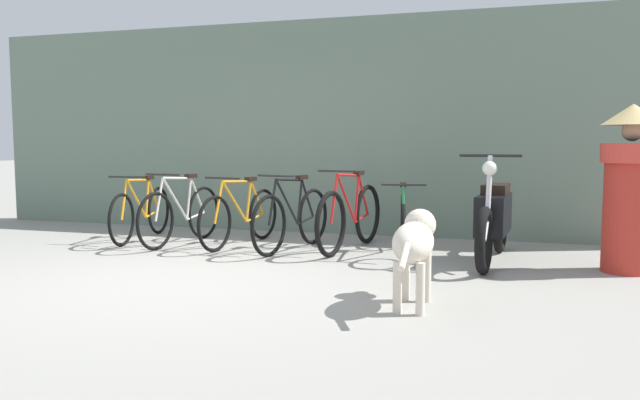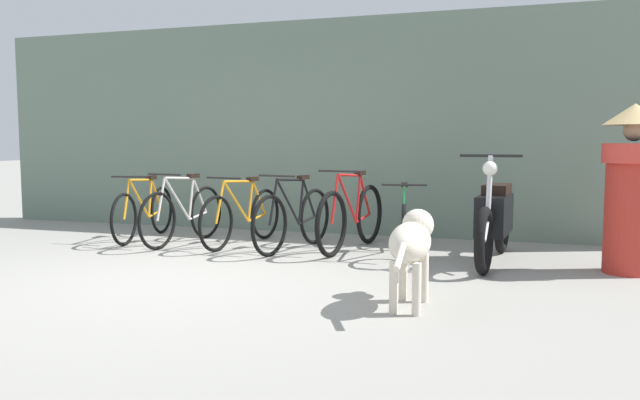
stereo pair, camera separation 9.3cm
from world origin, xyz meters
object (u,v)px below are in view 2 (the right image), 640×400
at_px(bicycle_0, 144,212).
at_px(motorcycle, 494,219).
at_px(person_in_robes, 632,184).
at_px(bicycle_3, 294,218).
at_px(stray_dog, 412,242).
at_px(bicycle_2, 242,216).
at_px(bicycle_1, 183,214).
at_px(bicycle_4, 352,217).
at_px(bicycle_5, 404,224).

height_order(bicycle_0, motorcycle, motorcycle).
distance_m(bicycle_0, person_in_robes, 5.52).
distance_m(bicycle_3, motorcycle, 2.20).
bearing_deg(stray_dog, bicycle_2, 47.38).
distance_m(motorcycle, stray_dog, 1.96).
relative_size(bicycle_0, bicycle_1, 1.02).
bearing_deg(bicycle_4, bicycle_0, -79.72).
relative_size(bicycle_3, bicycle_5, 0.97).
height_order(bicycle_2, person_in_robes, person_in_robes).
height_order(bicycle_4, stray_dog, bicycle_4).
height_order(bicycle_0, person_in_robes, person_in_robes).
bearing_deg(person_in_robes, bicycle_1, 2.93).
height_order(bicycle_0, bicycle_3, bicycle_3).
height_order(bicycle_1, motorcycle, motorcycle).
distance_m(bicycle_4, stray_dog, 2.44).
xyz_separation_m(bicycle_1, bicycle_2, (0.72, 0.12, -0.01)).
relative_size(bicycle_4, person_in_robes, 1.10).
relative_size(bicycle_1, bicycle_3, 1.01).
xyz_separation_m(bicycle_3, bicycle_5, (1.24, 0.09, -0.03)).
distance_m(bicycle_5, person_in_robes, 2.25).
bearing_deg(bicycle_1, bicycle_3, 95.55).
xyz_separation_m(bicycle_3, person_in_robes, (3.42, -0.23, 0.47)).
relative_size(bicycle_3, bicycle_4, 0.93).
height_order(bicycle_1, person_in_robes, person_in_robes).
xyz_separation_m(bicycle_1, bicycle_3, (1.42, -0.01, -0.00)).
bearing_deg(bicycle_4, bicycle_2, -77.48).
height_order(bicycle_3, motorcycle, motorcycle).
height_order(bicycle_2, bicycle_4, bicycle_4).
relative_size(bicycle_5, person_in_robes, 1.06).
relative_size(bicycle_5, stray_dog, 1.47).
distance_m(bicycle_3, stray_dog, 2.61).
relative_size(motorcycle, stray_dog, 1.65).
relative_size(bicycle_0, motorcycle, 0.88).
bearing_deg(bicycle_5, bicycle_0, -101.19).
distance_m(bicycle_2, bicycle_4, 1.33).
xyz_separation_m(bicycle_2, stray_dog, (2.38, -2.13, 0.14)).
bearing_deg(bicycle_4, stray_dog, 34.98).
xyz_separation_m(bicycle_4, motorcycle, (1.57, -0.31, 0.07)).
bearing_deg(bicycle_5, bicycle_2, -101.11).
xyz_separation_m(bicycle_1, bicycle_4, (2.05, 0.19, 0.02)).
distance_m(bicycle_5, stray_dog, 2.14).
bearing_deg(stray_dog, bicycle_3, 39.29).
xyz_separation_m(bicycle_2, motorcycle, (2.89, -0.24, 0.10)).
height_order(bicycle_2, motorcycle, motorcycle).
distance_m(bicycle_1, bicycle_2, 0.73).
xyz_separation_m(bicycle_0, motorcycle, (4.26, -0.27, 0.10)).
xyz_separation_m(bicycle_2, person_in_robes, (4.11, -0.36, 0.49)).
relative_size(bicycle_1, bicycle_2, 0.98).
bearing_deg(bicycle_2, person_in_robes, 93.60).
bearing_deg(bicycle_2, bicycle_5, 97.46).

